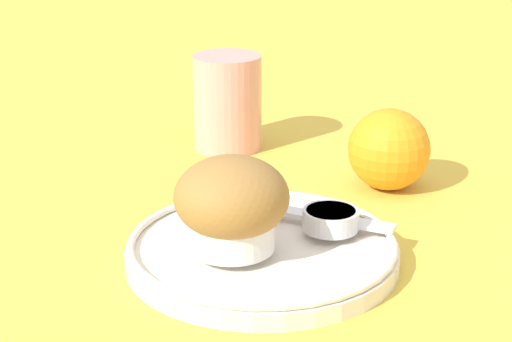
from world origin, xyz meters
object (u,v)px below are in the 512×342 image
Objects in this scene: butter_knife at (289,212)px; orange_fruit at (389,149)px; muffin at (232,204)px; juice_glass at (227,102)px.

butter_knife is 2.30× the size of orange_fruit.
muffin is 0.23m from orange_fruit.
juice_glass is at bearing 168.58° from orange_fruit.
muffin is 1.11× the size of orange_fruit.
muffin is at bearing -61.45° from juice_glass.
muffin is 0.48× the size of butter_knife.
juice_glass reaches higher than orange_fruit.
butter_knife is at bearing -49.63° from juice_glass.
muffin reaches higher than orange_fruit.
juice_glass is (-0.15, 0.18, 0.03)m from butter_knife.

